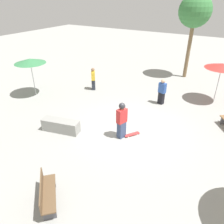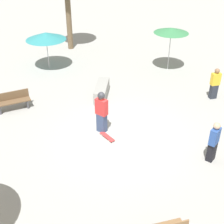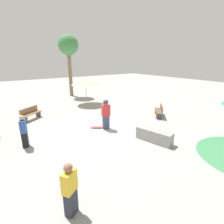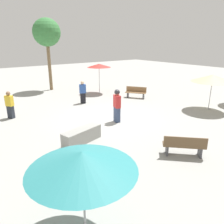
{
  "view_description": "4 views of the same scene",
  "coord_description": "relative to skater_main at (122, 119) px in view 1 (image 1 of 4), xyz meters",
  "views": [
    {
      "loc": [
        -8.55,
        -4.04,
        6.14
      ],
      "look_at": [
        -0.91,
        0.54,
        1.24
      ],
      "focal_mm": 35.0,
      "sensor_mm": 36.0,
      "label": 1
    },
    {
      "loc": [
        3.16,
        -9.97,
        7.46
      ],
      "look_at": [
        -0.55,
        0.36,
        0.8
      ],
      "focal_mm": 50.0,
      "sensor_mm": 36.0,
      "label": 2
    },
    {
      "loc": [
        4.54,
        8.33,
        4.12
      ],
      "look_at": [
        -1.18,
        0.25,
        1.07
      ],
      "focal_mm": 28.0,
      "sensor_mm": 36.0,
      "label": 3
    },
    {
      "loc": [
        -9.82,
        7.06,
        4.27
      ],
      "look_at": [
        -1.04,
        0.48,
        0.69
      ],
      "focal_mm": 35.0,
      "sensor_mm": 36.0,
      "label": 4
    }
  ],
  "objects": [
    {
      "name": "bystander_far",
      "position": [
        4.13,
        4.54,
        -0.2
      ],
      "size": [
        0.49,
        0.44,
        1.58
      ],
      "rotation": [
        0.0,
        0.0,
        0.59
      ],
      "color": "#282D38",
      "rests_on": "ground_plane"
    },
    {
      "name": "ground_plane",
      "position": [
        0.88,
        -0.03,
        -0.98
      ],
      "size": [
        60.0,
        60.0,
        0.0
      ],
      "primitive_type": "plane",
      "color": "#9E9E99"
    },
    {
      "name": "skateboard",
      "position": [
        0.38,
        -0.39,
        -0.93
      ],
      "size": [
        0.78,
        0.61,
        0.07
      ],
      "rotation": [
        0.0,
        0.0,
        5.7
      ],
      "color": "red",
      "rests_on": "ground_plane"
    },
    {
      "name": "skater_main",
      "position": [
        0.0,
        0.0,
        0.0
      ],
      "size": [
        0.54,
        0.4,
        1.82
      ],
      "rotation": [
        0.0,
        0.0,
        5.99
      ],
      "color": "#38476B",
      "rests_on": "ground_plane"
    },
    {
      "name": "bystander_watching",
      "position": [
        4.43,
        -0.38,
        -0.18
      ],
      "size": [
        0.37,
        0.49,
        1.61
      ],
      "rotation": [
        0.0,
        0.0,
        4.39
      ],
      "color": "black",
      "rests_on": "ground_plane"
    },
    {
      "name": "bench_near",
      "position": [
        -4.54,
        0.27,
        -0.56
      ],
      "size": [
        1.44,
        1.44,
        0.85
      ],
      "rotation": [
        0.0,
        0.0,
        3.93
      ],
      "color": "#47474C",
      "rests_on": "ground_plane"
    },
    {
      "name": "shade_umbrella_red",
      "position": [
        6.51,
        -3.18,
        1.33
      ],
      "size": [
        1.98,
        1.98,
        2.46
      ],
      "color": "#B7B7BC",
      "rests_on": "ground_plane"
    },
    {
      "name": "palm_tree_center_right",
      "position": [
        10.2,
        -0.34,
        3.91
      ],
      "size": [
        2.36,
        2.36,
        6.15
      ],
      "color": "brown",
      "rests_on": "ground_plane"
    },
    {
      "name": "shade_umbrella_green",
      "position": [
        1.33,
        7.36,
        1.35
      ],
      "size": [
        1.96,
        1.96,
        2.48
      ],
      "color": "#B7B7BC",
      "rests_on": "ground_plane"
    },
    {
      "name": "concrete_ledge",
      "position": [
        -1.11,
        2.83,
        -0.67
      ],
      "size": [
        0.98,
        1.96,
        0.63
      ],
      "rotation": [
        0.0,
        0.0,
        1.81
      ],
      "color": "gray",
      "rests_on": "ground_plane"
    }
  ]
}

